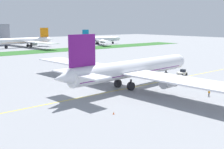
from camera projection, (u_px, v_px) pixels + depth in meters
name	position (u px, v px, depth m)	size (l,w,h in m)	color
ground_plane	(134.00, 87.00, 82.58)	(600.00, 600.00, 0.00)	gray
apron_taxi_line	(134.00, 87.00, 82.53)	(280.00, 0.36, 0.01)	yellow
airliner_foreground	(131.00, 69.00, 81.22)	(52.20, 83.80, 15.85)	white
pushback_tug	(182.00, 73.00, 100.53)	(5.83, 2.64, 2.21)	white
ground_crew_marshaller_front	(209.00, 92.00, 71.92)	(0.61, 0.35, 1.76)	black
traffic_cone_near_nose	(114.00, 113.00, 57.78)	(0.36, 0.36, 0.58)	#F2590C
traffic_cone_port_wing	(212.00, 82.00, 87.75)	(0.36, 0.36, 0.58)	#F2590C
traffic_cone_starboard_wing	(221.00, 88.00, 80.32)	(0.36, 0.36, 0.58)	#F2590C
parked_airliner_far_centre	(26.00, 41.00, 219.48)	(48.65, 77.87, 14.99)	white
parked_airliner_far_right	(99.00, 39.00, 253.08)	(36.80, 59.35, 13.06)	white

